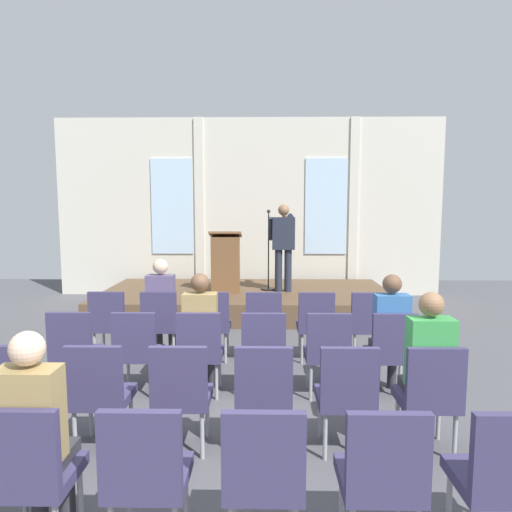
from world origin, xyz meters
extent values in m
plane|color=#4C4C51|center=(0.00, 0.00, 0.00)|extent=(17.63, 17.63, 0.00)
cube|color=beige|center=(0.00, 6.78, 1.99)|extent=(8.63, 0.10, 3.97)
cube|color=silver|center=(-1.73, 6.72, 2.02)|extent=(0.93, 0.04, 2.13)
cube|color=beige|center=(-1.11, 6.73, 1.99)|extent=(0.20, 0.08, 3.97)
cube|color=silver|center=(1.73, 6.72, 2.02)|extent=(0.93, 0.04, 2.13)
cube|color=beige|center=(2.34, 6.73, 1.99)|extent=(0.20, 0.08, 3.97)
cube|color=brown|center=(0.00, 5.16, 0.20)|extent=(5.48, 2.65, 0.41)
cylinder|color=#232838|center=(0.62, 5.04, 0.81)|extent=(0.14, 0.14, 0.81)
cylinder|color=#232838|center=(0.80, 5.04, 0.81)|extent=(0.14, 0.14, 0.81)
cube|color=#232838|center=(0.71, 5.04, 1.52)|extent=(0.42, 0.22, 0.60)
cube|color=#26663F|center=(0.71, 5.15, 1.59)|extent=(0.06, 0.01, 0.36)
sphere|color=#8C6647|center=(0.71, 5.05, 1.95)|extent=(0.21, 0.21, 0.21)
cylinder|color=#232838|center=(0.47, 5.12, 1.60)|extent=(0.09, 0.28, 0.45)
cylinder|color=#232838|center=(0.87, 5.17, 1.81)|extent=(0.15, 0.36, 0.15)
cylinder|color=#232838|center=(0.83, 5.30, 1.82)|extent=(0.11, 0.34, 0.15)
sphere|color=#8C6647|center=(0.75, 5.57, 1.84)|extent=(0.10, 0.10, 0.10)
cylinder|color=black|center=(0.43, 5.21, 0.42)|extent=(0.28, 0.28, 0.03)
cylinder|color=black|center=(0.43, 5.21, 1.16)|extent=(0.02, 0.02, 1.45)
sphere|color=#262626|center=(0.43, 5.21, 1.93)|extent=(0.07, 0.07, 0.07)
cube|color=brown|center=(-0.38, 5.01, 0.93)|extent=(0.52, 0.40, 1.05)
cube|color=brown|center=(-0.38, 5.03, 1.50)|extent=(0.60, 0.48, 0.14)
cylinder|color=#99999E|center=(-1.51, 2.56, 0.20)|extent=(0.04, 0.04, 0.40)
cylinder|color=#99999E|center=(-1.87, 2.56, 0.20)|extent=(0.04, 0.04, 0.40)
cylinder|color=#99999E|center=(-1.51, 2.22, 0.20)|extent=(0.04, 0.04, 0.40)
cylinder|color=#99999E|center=(-1.87, 2.22, 0.20)|extent=(0.04, 0.04, 0.40)
cube|color=#383356|center=(-1.69, 2.39, 0.44)|extent=(0.46, 0.44, 0.08)
cube|color=#383356|center=(-1.69, 2.20, 0.71)|extent=(0.46, 0.06, 0.46)
cylinder|color=#99999E|center=(-0.83, 2.56, 0.20)|extent=(0.04, 0.04, 0.40)
cylinder|color=#99999E|center=(-1.19, 2.56, 0.20)|extent=(0.04, 0.04, 0.40)
cylinder|color=#99999E|center=(-0.83, 2.22, 0.20)|extent=(0.04, 0.04, 0.40)
cylinder|color=#99999E|center=(-1.19, 2.22, 0.20)|extent=(0.04, 0.04, 0.40)
cube|color=#383356|center=(-1.01, 2.39, 0.44)|extent=(0.46, 0.44, 0.08)
cube|color=#383356|center=(-1.01, 2.20, 0.71)|extent=(0.46, 0.06, 0.46)
cylinder|color=#2D2D33|center=(-1.10, 2.57, 0.22)|extent=(0.10, 0.10, 0.44)
cylinder|color=#2D2D33|center=(-0.92, 2.57, 0.22)|extent=(0.10, 0.10, 0.44)
cube|color=#2D2D33|center=(-1.01, 2.45, 0.50)|extent=(0.34, 0.36, 0.12)
cube|color=#594C72|center=(-1.01, 2.34, 0.85)|extent=(0.36, 0.20, 0.58)
sphere|color=beige|center=(-1.01, 2.36, 1.25)|extent=(0.20, 0.20, 0.20)
cylinder|color=#99999E|center=(-0.16, 2.56, 0.20)|extent=(0.04, 0.04, 0.40)
cylinder|color=#99999E|center=(-0.52, 2.56, 0.20)|extent=(0.04, 0.04, 0.40)
cylinder|color=#99999E|center=(-0.16, 2.22, 0.20)|extent=(0.04, 0.04, 0.40)
cylinder|color=#99999E|center=(-0.52, 2.22, 0.20)|extent=(0.04, 0.04, 0.40)
cube|color=#383356|center=(-0.34, 2.39, 0.44)|extent=(0.46, 0.44, 0.08)
cube|color=#383356|center=(-0.34, 2.20, 0.71)|extent=(0.46, 0.06, 0.46)
cylinder|color=#99999E|center=(0.52, 2.56, 0.20)|extent=(0.04, 0.04, 0.40)
cylinder|color=#99999E|center=(0.16, 2.56, 0.20)|extent=(0.04, 0.04, 0.40)
cylinder|color=#99999E|center=(0.52, 2.22, 0.20)|extent=(0.04, 0.04, 0.40)
cylinder|color=#99999E|center=(0.16, 2.22, 0.20)|extent=(0.04, 0.04, 0.40)
cube|color=#383356|center=(0.34, 2.39, 0.44)|extent=(0.46, 0.44, 0.08)
cube|color=#383356|center=(0.34, 2.20, 0.71)|extent=(0.46, 0.06, 0.46)
cylinder|color=#99999E|center=(1.19, 2.56, 0.20)|extent=(0.04, 0.04, 0.40)
cylinder|color=#99999E|center=(0.83, 2.56, 0.20)|extent=(0.04, 0.04, 0.40)
cylinder|color=#99999E|center=(1.19, 2.22, 0.20)|extent=(0.04, 0.04, 0.40)
cylinder|color=#99999E|center=(0.83, 2.22, 0.20)|extent=(0.04, 0.04, 0.40)
cube|color=#383356|center=(1.01, 2.39, 0.44)|extent=(0.46, 0.44, 0.08)
cube|color=#383356|center=(1.01, 2.20, 0.71)|extent=(0.46, 0.06, 0.46)
cylinder|color=#99999E|center=(1.87, 2.56, 0.20)|extent=(0.04, 0.04, 0.40)
cylinder|color=#99999E|center=(1.51, 2.56, 0.20)|extent=(0.04, 0.04, 0.40)
cylinder|color=#99999E|center=(1.87, 2.22, 0.20)|extent=(0.04, 0.04, 0.40)
cylinder|color=#99999E|center=(1.51, 2.22, 0.20)|extent=(0.04, 0.04, 0.40)
cube|color=#383356|center=(1.69, 2.39, 0.44)|extent=(0.46, 0.44, 0.08)
cube|color=#383356|center=(1.69, 2.20, 0.71)|extent=(0.46, 0.06, 0.46)
cylinder|color=#99999E|center=(-1.51, 1.45, 0.20)|extent=(0.04, 0.04, 0.40)
cylinder|color=#99999E|center=(-1.87, 1.45, 0.20)|extent=(0.04, 0.04, 0.40)
cylinder|color=#99999E|center=(-1.51, 1.11, 0.20)|extent=(0.04, 0.04, 0.40)
cylinder|color=#99999E|center=(-1.87, 1.11, 0.20)|extent=(0.04, 0.04, 0.40)
cube|color=#383356|center=(-1.69, 1.28, 0.44)|extent=(0.46, 0.44, 0.08)
cube|color=#383356|center=(-1.69, 1.09, 0.71)|extent=(0.46, 0.06, 0.46)
cylinder|color=#99999E|center=(-0.83, 1.45, 0.20)|extent=(0.04, 0.04, 0.40)
cylinder|color=#99999E|center=(-1.19, 1.45, 0.20)|extent=(0.04, 0.04, 0.40)
cylinder|color=#99999E|center=(-0.83, 1.11, 0.20)|extent=(0.04, 0.04, 0.40)
cylinder|color=#99999E|center=(-1.19, 1.11, 0.20)|extent=(0.04, 0.04, 0.40)
cube|color=#383356|center=(-1.01, 1.28, 0.44)|extent=(0.46, 0.44, 0.08)
cube|color=#383356|center=(-1.01, 1.09, 0.71)|extent=(0.46, 0.06, 0.46)
cylinder|color=#99999E|center=(-0.16, 1.45, 0.20)|extent=(0.04, 0.04, 0.40)
cylinder|color=#99999E|center=(-0.52, 1.45, 0.20)|extent=(0.04, 0.04, 0.40)
cylinder|color=#99999E|center=(-0.16, 1.11, 0.20)|extent=(0.04, 0.04, 0.40)
cylinder|color=#99999E|center=(-0.52, 1.11, 0.20)|extent=(0.04, 0.04, 0.40)
cube|color=#383356|center=(-0.34, 1.28, 0.44)|extent=(0.46, 0.44, 0.08)
cube|color=#383356|center=(-0.34, 1.09, 0.71)|extent=(0.46, 0.06, 0.46)
cylinder|color=#2D2D33|center=(-0.43, 1.46, 0.22)|extent=(0.10, 0.10, 0.44)
cylinder|color=#2D2D33|center=(-0.25, 1.46, 0.22)|extent=(0.10, 0.10, 0.44)
cube|color=#2D2D33|center=(-0.34, 1.34, 0.50)|extent=(0.34, 0.36, 0.12)
cube|color=#997F4C|center=(-0.34, 1.23, 0.84)|extent=(0.36, 0.20, 0.56)
sphere|color=brown|center=(-0.34, 1.25, 1.23)|extent=(0.20, 0.20, 0.20)
cylinder|color=#99999E|center=(0.52, 1.45, 0.20)|extent=(0.04, 0.04, 0.40)
cylinder|color=#99999E|center=(0.16, 1.45, 0.20)|extent=(0.04, 0.04, 0.40)
cylinder|color=#99999E|center=(0.52, 1.11, 0.20)|extent=(0.04, 0.04, 0.40)
cylinder|color=#99999E|center=(0.16, 1.11, 0.20)|extent=(0.04, 0.04, 0.40)
cube|color=#383356|center=(0.34, 1.28, 0.44)|extent=(0.46, 0.44, 0.08)
cube|color=#383356|center=(0.34, 1.09, 0.71)|extent=(0.46, 0.06, 0.46)
cylinder|color=#99999E|center=(1.19, 1.45, 0.20)|extent=(0.04, 0.04, 0.40)
cylinder|color=#99999E|center=(0.83, 1.45, 0.20)|extent=(0.04, 0.04, 0.40)
cylinder|color=#99999E|center=(1.19, 1.11, 0.20)|extent=(0.04, 0.04, 0.40)
cylinder|color=#99999E|center=(0.83, 1.11, 0.20)|extent=(0.04, 0.04, 0.40)
cube|color=#383356|center=(1.01, 1.28, 0.44)|extent=(0.46, 0.44, 0.08)
cube|color=#383356|center=(1.01, 1.09, 0.71)|extent=(0.46, 0.06, 0.46)
cylinder|color=#99999E|center=(1.87, 1.45, 0.20)|extent=(0.04, 0.04, 0.40)
cylinder|color=#99999E|center=(1.51, 1.45, 0.20)|extent=(0.04, 0.04, 0.40)
cylinder|color=#99999E|center=(1.87, 1.11, 0.20)|extent=(0.04, 0.04, 0.40)
cylinder|color=#99999E|center=(1.51, 1.11, 0.20)|extent=(0.04, 0.04, 0.40)
cube|color=#383356|center=(1.69, 1.28, 0.44)|extent=(0.46, 0.44, 0.08)
cube|color=#383356|center=(1.69, 1.09, 0.71)|extent=(0.46, 0.06, 0.46)
cylinder|color=#2D2D33|center=(1.60, 1.46, 0.22)|extent=(0.10, 0.10, 0.44)
cylinder|color=#2D2D33|center=(1.78, 1.46, 0.22)|extent=(0.10, 0.10, 0.44)
cube|color=#2D2D33|center=(1.69, 1.34, 0.50)|extent=(0.34, 0.36, 0.12)
cube|color=#3366A5|center=(1.69, 1.23, 0.84)|extent=(0.36, 0.20, 0.55)
sphere|color=brown|center=(1.69, 1.25, 1.22)|extent=(0.20, 0.20, 0.20)
cylinder|color=#99999E|center=(-1.51, 0.33, 0.20)|extent=(0.04, 0.04, 0.40)
cylinder|color=#99999E|center=(-1.87, 0.33, 0.20)|extent=(0.04, 0.04, 0.40)
cylinder|color=#99999E|center=(-1.51, -0.01, 0.20)|extent=(0.04, 0.04, 0.40)
cube|color=#383356|center=(-1.69, 0.16, 0.44)|extent=(0.46, 0.44, 0.08)
cube|color=#383356|center=(-1.69, -0.03, 0.71)|extent=(0.46, 0.06, 0.46)
cylinder|color=#99999E|center=(-0.83, 0.33, 0.20)|extent=(0.04, 0.04, 0.40)
cylinder|color=#99999E|center=(-1.19, 0.33, 0.20)|extent=(0.04, 0.04, 0.40)
cylinder|color=#99999E|center=(-0.83, -0.01, 0.20)|extent=(0.04, 0.04, 0.40)
cylinder|color=#99999E|center=(-1.19, -0.01, 0.20)|extent=(0.04, 0.04, 0.40)
cube|color=#383356|center=(-1.01, 0.16, 0.44)|extent=(0.46, 0.44, 0.08)
cube|color=#383356|center=(-1.01, -0.03, 0.71)|extent=(0.46, 0.06, 0.46)
cylinder|color=#99999E|center=(-0.16, 0.33, 0.20)|extent=(0.04, 0.04, 0.40)
cylinder|color=#99999E|center=(-0.52, 0.33, 0.20)|extent=(0.04, 0.04, 0.40)
cylinder|color=#99999E|center=(-0.16, -0.01, 0.20)|extent=(0.04, 0.04, 0.40)
cylinder|color=#99999E|center=(-0.52, -0.01, 0.20)|extent=(0.04, 0.04, 0.40)
cube|color=#383356|center=(-0.34, 0.16, 0.44)|extent=(0.46, 0.44, 0.08)
cube|color=#383356|center=(-0.34, -0.03, 0.71)|extent=(0.46, 0.06, 0.46)
cylinder|color=#99999E|center=(0.52, 0.33, 0.20)|extent=(0.04, 0.04, 0.40)
cylinder|color=#99999E|center=(0.16, 0.33, 0.20)|extent=(0.04, 0.04, 0.40)
cylinder|color=#99999E|center=(0.52, -0.01, 0.20)|extent=(0.04, 0.04, 0.40)
cylinder|color=#99999E|center=(0.16, -0.01, 0.20)|extent=(0.04, 0.04, 0.40)
cube|color=#383356|center=(0.34, 0.16, 0.44)|extent=(0.46, 0.44, 0.08)
cube|color=#383356|center=(0.34, -0.03, 0.71)|extent=(0.46, 0.06, 0.46)
cylinder|color=#99999E|center=(1.19, 0.33, 0.20)|extent=(0.04, 0.04, 0.40)
cylinder|color=#99999E|center=(0.83, 0.33, 0.20)|extent=(0.04, 0.04, 0.40)
cylinder|color=#99999E|center=(1.19, -0.01, 0.20)|extent=(0.04, 0.04, 0.40)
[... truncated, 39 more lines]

